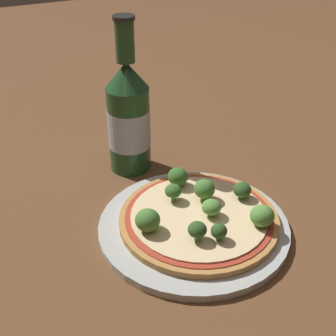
# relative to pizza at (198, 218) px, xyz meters

# --- Properties ---
(ground_plane) EXTENTS (3.00, 3.00, 0.00)m
(ground_plane) POSITION_rel_pizza_xyz_m (0.01, -0.00, -0.02)
(ground_plane) COLOR brown
(plate) EXTENTS (0.28, 0.28, 0.01)m
(plate) POSITION_rel_pizza_xyz_m (-0.01, 0.00, -0.01)
(plate) COLOR #B2B7B2
(plate) RESTS_ON ground_plane
(pizza) EXTENTS (0.23, 0.23, 0.01)m
(pizza) POSITION_rel_pizza_xyz_m (0.00, 0.00, 0.00)
(pizza) COLOR #B77F42
(pizza) RESTS_ON plate
(broccoli_floret_0) EXTENTS (0.03, 0.03, 0.03)m
(broccoli_floret_0) POSITION_rel_pizza_xyz_m (0.02, 0.03, 0.03)
(broccoli_floret_0) COLOR #6B8E51
(broccoli_floret_0) RESTS_ON pizza
(broccoli_floret_1) EXTENTS (0.03, 0.03, 0.03)m
(broccoli_floret_1) POSITION_rel_pizza_xyz_m (0.01, 0.08, 0.02)
(broccoli_floret_1) COLOR #6B8E51
(broccoli_floret_1) RESTS_ON pizza
(broccoli_floret_2) EXTENTS (0.03, 0.03, 0.03)m
(broccoli_floret_2) POSITION_rel_pizza_xyz_m (-0.02, 0.05, 0.02)
(broccoli_floret_2) COLOR #6B8E51
(broccoli_floret_2) RESTS_ON pizza
(broccoli_floret_3) EXTENTS (0.03, 0.03, 0.03)m
(broccoli_floret_3) POSITION_rel_pizza_xyz_m (-0.08, -0.00, 0.02)
(broccoli_floret_3) COLOR #6B8E51
(broccoli_floret_3) RESTS_ON pizza
(broccoli_floret_4) EXTENTS (0.03, 0.03, 0.03)m
(broccoli_floret_4) POSITION_rel_pizza_xyz_m (-0.03, -0.05, 0.02)
(broccoli_floret_4) COLOR #6B8E51
(broccoli_floret_4) RESTS_ON pizza
(broccoli_floret_5) EXTENTS (0.02, 0.02, 0.02)m
(broccoli_floret_5) POSITION_rel_pizza_xyz_m (-0.00, -0.06, 0.02)
(broccoli_floret_5) COLOR #6B8E51
(broccoli_floret_5) RESTS_ON pizza
(broccoli_floret_6) EXTENTS (0.03, 0.03, 0.03)m
(broccoli_floret_6) POSITION_rel_pizza_xyz_m (0.07, -0.06, 0.02)
(broccoli_floret_6) COLOR #6B8E51
(broccoli_floret_6) RESTS_ON pizza
(broccoli_floret_7) EXTENTS (0.03, 0.03, 0.03)m
(broccoli_floret_7) POSITION_rel_pizza_xyz_m (0.01, -0.01, 0.02)
(broccoli_floret_7) COLOR #6B8E51
(broccoli_floret_7) RESTS_ON pizza
(broccoli_floret_8) EXTENTS (0.03, 0.03, 0.03)m
(broccoli_floret_8) POSITION_rel_pizza_xyz_m (0.08, 0.01, 0.02)
(broccoli_floret_8) COLOR #6B8E51
(broccoli_floret_8) RESTS_ON pizza
(beer_bottle) EXTENTS (0.07, 0.07, 0.26)m
(beer_bottle) POSITION_rel_pizza_xyz_m (-0.02, 0.20, 0.08)
(beer_bottle) COLOR #234C28
(beer_bottle) RESTS_ON ground_plane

